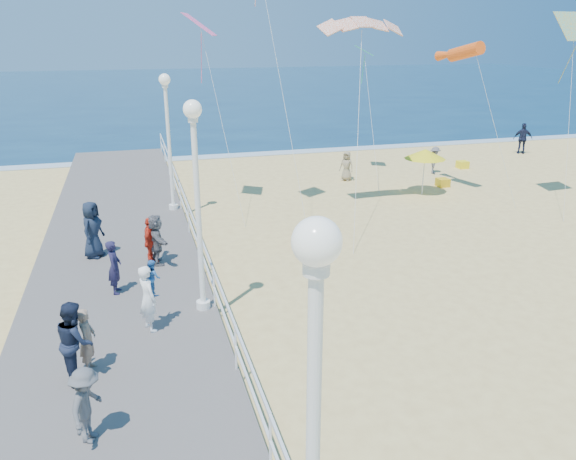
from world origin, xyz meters
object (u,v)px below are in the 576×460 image
object	(u,v)px
lamp_post_near	(313,423)
spectator_3	(150,241)
spectator_4	(92,230)
woman_holding_toddler	(148,298)
spectator_0	(114,267)
spectator_6	(87,340)
spectator_2	(87,405)
toddler_held	(152,277)
beach_walker_a	(435,160)
lamp_post_mid	(197,187)
beach_walker_b	(523,138)
beach_umbrella	(425,154)
beach_walker_c	(347,166)
box_kite	(314,234)
beach_chair_left	(462,165)
spectator_7	(75,341)
beach_chair_right	(443,182)
spectator_5	(156,239)
lamp_post_far	(168,129)

from	to	relation	value
lamp_post_near	spectator_3	size ratio (longest dim) A/B	3.53
spectator_4	woman_holding_toddler	bearing A→B (deg)	-135.44
spectator_0	spectator_6	bearing A→B (deg)	177.72
spectator_4	spectator_6	size ratio (longest dim) A/B	1.27
spectator_2	toddler_held	bearing A→B (deg)	0.76
spectator_4	spectator_6	xyz separation A→B (m)	(0.17, -6.67, -0.20)
spectator_6	beach_walker_a	xyz separation A→B (m)	(16.81, 15.25, -0.39)
lamp_post_mid	beach_walker_b	world-z (taller)	lamp_post_mid
lamp_post_near	beach_umbrella	size ratio (longest dim) A/B	2.49
beach_walker_c	box_kite	world-z (taller)	beach_walker_c
spectator_0	beach_chair_left	world-z (taller)	spectator_0
spectator_7	beach_chair_right	world-z (taller)	spectator_7
beach_walker_a	beach_walker_c	bearing A→B (deg)	128.31
toddler_held	beach_chair_left	distance (m)	22.73
box_kite	spectator_2	bearing A→B (deg)	-167.87
lamp_post_mid	spectator_0	bearing A→B (deg)	143.83
woman_holding_toddler	spectator_7	distance (m)	2.26
lamp_post_near	beach_walker_c	bearing A→B (deg)	67.62
spectator_3	beach_walker_c	distance (m)	13.98
spectator_0	box_kite	size ratio (longest dim) A/B	2.52
lamp_post_mid	woman_holding_toddler	size ratio (longest dim) A/B	3.22
lamp_post_mid	woman_holding_toddler	bearing A→B (deg)	-150.98
box_kite	beach_chair_left	xyz separation A→B (m)	(11.65, 8.87, -0.10)
spectator_5	lamp_post_near	bearing A→B (deg)	176.88
woman_holding_toddler	beach_umbrella	world-z (taller)	beach_umbrella
toddler_held	spectator_3	size ratio (longest dim) A/B	0.58
woman_holding_toddler	beach_walker_a	bearing A→B (deg)	-71.79
spectator_4	spectator_7	distance (m)	6.94
lamp_post_mid	beach_walker_a	xyz separation A→B (m)	(14.13, 13.07, -2.94)
beach_chair_left	beach_walker_a	bearing A→B (deg)	-162.31
spectator_2	spectator_7	distance (m)	2.05
beach_chair_left	woman_holding_toddler	bearing A→B (deg)	-140.59
spectator_5	beach_walker_b	world-z (taller)	spectator_5
beach_walker_a	spectator_5	bearing A→B (deg)	159.68
lamp_post_near	lamp_post_far	size ratio (longest dim) A/B	1.00
spectator_3	beach_walker_a	world-z (taller)	spectator_3
spectator_6	lamp_post_mid	bearing A→B (deg)	-43.56
box_kite	lamp_post_far	bearing A→B (deg)	98.46
woman_holding_toddler	beach_walker_c	xyz separation A→B (m)	(10.42, 13.72, -0.48)
toddler_held	beach_umbrella	world-z (taller)	beach_umbrella
lamp_post_far	spectator_2	size ratio (longest dim) A/B	3.73
woman_holding_toddler	spectator_2	world-z (taller)	woman_holding_toddler
toddler_held	beach_chair_left	xyz separation A→B (m)	(17.53, 14.38, -1.49)
beach_walker_c	box_kite	distance (m)	9.18
lamp_post_far	spectator_5	xyz separation A→B (m)	(-0.96, -5.62, -2.47)
spectator_7	lamp_post_near	bearing A→B (deg)	-169.08
box_kite	beach_walker_c	bearing A→B (deg)	21.24
beach_chair_left	lamp_post_mid	bearing A→B (deg)	-139.82
beach_walker_a	beach_chair_right	size ratio (longest dim) A/B	2.63
spectator_4	box_kite	size ratio (longest dim) A/B	3.04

